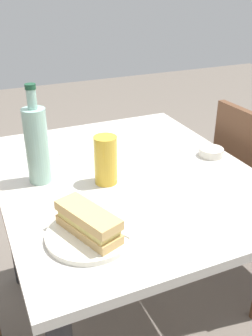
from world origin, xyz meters
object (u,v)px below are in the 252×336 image
at_px(plate_near, 89,235).
at_px(beer_glass, 106,160).
at_px(knife_near, 100,222).
at_px(olive_bowl, 211,152).
at_px(water_bottle, 37,144).
at_px(baguette_sandwich_near, 88,222).
at_px(dining_table, 126,203).

xyz_separation_m(plate_near, beer_glass, (-0.25, 0.14, 0.07)).
bearing_deg(knife_near, beer_glass, 155.49).
relative_size(knife_near, olive_bowl, 1.83).
bearing_deg(water_bottle, olive_bowl, 83.96).
xyz_separation_m(plate_near, water_bottle, (-0.35, -0.05, 0.12)).
height_order(baguette_sandwich_near, knife_near, baguette_sandwich_near).
xyz_separation_m(dining_table, knife_near, (0.26, -0.19, 0.14)).
bearing_deg(plate_near, baguette_sandwich_near, 0.00).
bearing_deg(knife_near, olive_bowl, 115.79).
bearing_deg(water_bottle, baguette_sandwich_near, 7.60).
bearing_deg(beer_glass, water_bottle, -116.42).
height_order(baguette_sandwich_near, beer_glass, beer_glass).
relative_size(plate_near, beer_glass, 1.41).
bearing_deg(knife_near, water_bottle, -164.67).
xyz_separation_m(water_bottle, olive_bowl, (0.07, 0.62, -0.12)).
bearing_deg(baguette_sandwich_near, olive_bowl, 116.39).
height_order(knife_near, olive_bowl, olive_bowl).
relative_size(dining_table, knife_near, 6.12).
bearing_deg(beer_glass, olive_bowl, 93.98).
bearing_deg(water_bottle, beer_glass, 63.58).
xyz_separation_m(dining_table, plate_near, (0.28, -0.23, 0.13)).
xyz_separation_m(knife_near, olive_bowl, (-0.26, 0.53, -0.00)).
xyz_separation_m(plate_near, knife_near, (-0.03, 0.04, 0.01)).
bearing_deg(baguette_sandwich_near, dining_table, 141.23).
distance_m(plate_near, baguette_sandwich_near, 0.04).
relative_size(dining_table, plate_near, 4.48).
xyz_separation_m(dining_table, baguette_sandwich_near, (0.28, -0.23, 0.17)).
relative_size(plate_near, water_bottle, 0.70).
relative_size(knife_near, water_bottle, 0.51).
xyz_separation_m(dining_table, beer_glass, (0.03, -0.08, 0.20)).
distance_m(baguette_sandwich_near, beer_glass, 0.29).
xyz_separation_m(baguette_sandwich_near, knife_near, (-0.03, 0.04, -0.03)).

